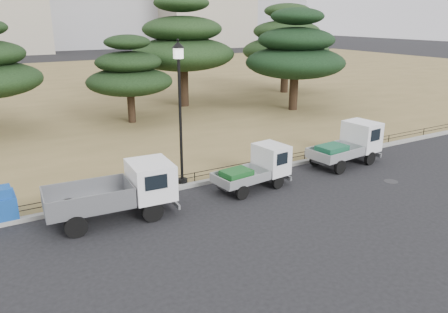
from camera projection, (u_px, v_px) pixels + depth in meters
ground at (250, 202)px, 16.75m from camera, size 220.00×220.00×0.00m
lawn at (75, 90)px, 41.92m from camera, size 120.00×56.00×0.15m
curb at (217, 180)px, 18.87m from camera, size 120.00×0.25×0.16m
truck_large at (119, 190)px, 15.16m from camera, size 4.45×2.00×1.90m
truck_kei_front at (257, 168)px, 17.98m from camera, size 3.37×1.73×1.71m
truck_kei_rear at (349, 144)px, 20.86m from camera, size 3.86×1.97×1.95m
street_lamp at (179, 90)px, 17.18m from camera, size 0.52×0.52×5.76m
pipe_fence at (215, 171)px, 18.88m from camera, size 38.00×0.04×0.40m
manhole at (391, 181)px, 18.87m from camera, size 0.60×0.60×0.01m
pine_center_left at (129, 73)px, 27.79m from camera, size 5.50×5.50×5.59m
pine_center_right at (182, 43)px, 32.55m from camera, size 7.75×7.75×8.22m
pine_east_near at (295, 52)px, 31.38m from camera, size 7.19×7.19×7.26m
pine_east_far at (286, 42)px, 38.73m from camera, size 7.71×7.71×7.75m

